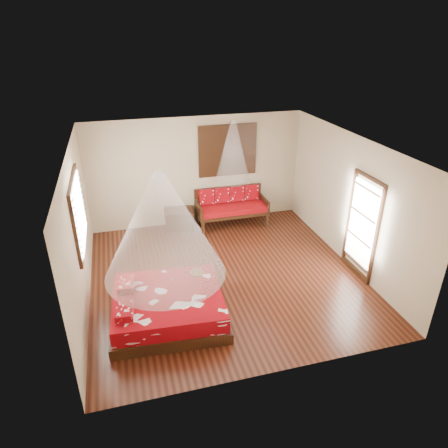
# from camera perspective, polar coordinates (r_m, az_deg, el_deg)

# --- Properties ---
(room) EXTENTS (5.54, 5.54, 2.84)m
(room) POSITION_cam_1_polar(r_m,az_deg,el_deg) (7.83, 0.20, 1.22)
(room) COLOR black
(room) RESTS_ON ground
(bed) EXTENTS (2.13, 1.95, 0.63)m
(bed) POSITION_cam_1_polar(r_m,az_deg,el_deg) (7.34, -8.04, -11.55)
(bed) COLOR black
(bed) RESTS_ON floor
(daybed) EXTENTS (1.83, 0.82, 0.96)m
(daybed) POSITION_cam_1_polar(r_m,az_deg,el_deg) (10.49, 0.99, 2.71)
(daybed) COLOR black
(daybed) RESTS_ON floor
(storage_chest) EXTENTS (0.82, 0.64, 0.52)m
(storage_chest) POSITION_cam_1_polar(r_m,az_deg,el_deg) (10.39, -6.39, 0.73)
(storage_chest) COLOR black
(storage_chest) RESTS_ON floor
(shutter_panel) EXTENTS (1.52, 0.06, 1.32)m
(shutter_panel) POSITION_cam_1_polar(r_m,az_deg,el_deg) (10.32, 0.52, 10.46)
(shutter_panel) COLOR black
(shutter_panel) RESTS_ON wall_back
(window_left) EXTENTS (0.10, 1.74, 1.34)m
(window_left) POSITION_cam_1_polar(r_m,az_deg,el_deg) (7.70, -20.05, 1.51)
(window_left) COLOR black
(window_left) RESTS_ON wall_left
(glazed_door) EXTENTS (0.08, 1.02, 2.16)m
(glazed_door) POSITION_cam_1_polar(r_m,az_deg,el_deg) (8.58, 19.10, -0.45)
(glazed_door) COLOR black
(glazed_door) RESTS_ON floor
(wine_tray) EXTENTS (0.27, 0.27, 0.22)m
(wine_tray) POSITION_cam_1_polar(r_m,az_deg,el_deg) (7.67, -3.91, -6.66)
(wine_tray) COLOR brown
(wine_tray) RESTS_ON bed
(mosquito_net_main) EXTENTS (2.04, 2.04, 1.80)m
(mosquito_net_main) POSITION_cam_1_polar(r_m,az_deg,el_deg) (6.49, -8.77, -0.31)
(mosquito_net_main) COLOR white
(mosquito_net_main) RESTS_ON ceiling
(mosquito_net_daybed) EXTENTS (0.87, 0.87, 1.50)m
(mosquito_net_daybed) POSITION_cam_1_polar(r_m,az_deg,el_deg) (9.86, 1.28, 10.30)
(mosquito_net_daybed) COLOR white
(mosquito_net_daybed) RESTS_ON ceiling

